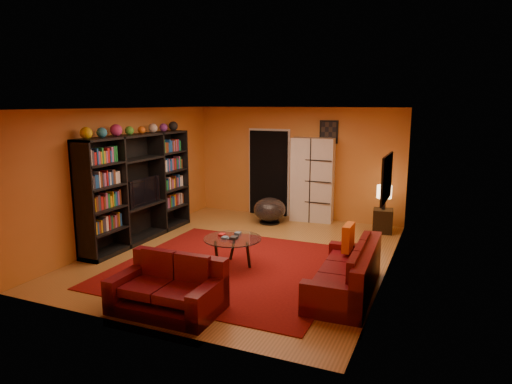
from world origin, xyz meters
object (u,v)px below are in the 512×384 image
at_px(entertainment_unit, 139,188).
at_px(side_table, 383,221).
at_px(bowl_chair, 270,210).
at_px(table_lamp, 384,192).
at_px(tv, 140,191).
at_px(coffee_table, 233,241).
at_px(sofa, 350,275).
at_px(storage_cabinet, 313,180).
at_px(loveseat, 170,288).

xyz_separation_m(entertainment_unit, side_table, (4.38, 2.43, -0.80)).
bearing_deg(entertainment_unit, bowl_chair, 48.69).
bearing_deg(side_table, bowl_chair, -174.22).
bearing_deg(table_lamp, tv, -150.59).
bearing_deg(tv, bowl_chair, -40.40).
bearing_deg(tv, coffee_table, -105.41).
height_order(entertainment_unit, side_table, entertainment_unit).
relative_size(entertainment_unit, sofa, 1.51).
bearing_deg(storage_cabinet, side_table, -17.32).
height_order(loveseat, storage_cabinet, storage_cabinet).
xyz_separation_m(loveseat, side_table, (2.07, 4.85, -0.04)).
bearing_deg(table_lamp, loveseat, -113.07).
xyz_separation_m(sofa, table_lamp, (-0.02, 3.43, 0.57)).
bearing_deg(table_lamp, sofa, -89.61).
xyz_separation_m(loveseat, bowl_chair, (-0.40, 4.60, 0.03)).
distance_m(loveseat, bowl_chair, 4.62).
xyz_separation_m(sofa, loveseat, (-2.09, -1.42, -0.00)).
height_order(sofa, loveseat, same).
relative_size(loveseat, side_table, 2.85).
bearing_deg(coffee_table, entertainment_unit, 164.61).
height_order(loveseat, coffee_table, loveseat).
distance_m(entertainment_unit, tv, 0.08).
height_order(tv, table_lamp, tv).
bearing_deg(loveseat, entertainment_unit, 43.06).
xyz_separation_m(entertainment_unit, tv, (0.05, -0.01, -0.06)).
relative_size(coffee_table, table_lamp, 1.89).
height_order(tv, bowl_chair, tv).
height_order(loveseat, table_lamp, table_lamp).
bearing_deg(loveseat, coffee_table, -2.48).
bearing_deg(loveseat, table_lamp, -23.77).
xyz_separation_m(entertainment_unit, storage_cabinet, (2.73, 2.80, -0.09)).
bearing_deg(tv, entertainment_unit, 75.51).
distance_m(entertainment_unit, side_table, 5.07).
height_order(entertainment_unit, loveseat, entertainment_unit).
bearing_deg(entertainment_unit, loveseat, -46.23).
bearing_deg(sofa, tv, 165.10).
relative_size(coffee_table, storage_cabinet, 0.50).
height_order(tv, sofa, tv).
height_order(storage_cabinet, table_lamp, storage_cabinet).
bearing_deg(side_table, tv, -150.59).
relative_size(storage_cabinet, bowl_chair, 2.65).
bearing_deg(tv, loveseat, -136.70).
xyz_separation_m(tv, coffee_table, (2.32, -0.64, -0.55)).
bearing_deg(table_lamp, storage_cabinet, 167.40).
height_order(coffee_table, bowl_chair, bowl_chair).
bearing_deg(coffee_table, tv, 164.59).
height_order(coffee_table, table_lamp, table_lamp).
bearing_deg(entertainment_unit, storage_cabinet, 45.78).
bearing_deg(sofa, entertainment_unit, 165.08).
bearing_deg(table_lamp, entertainment_unit, -151.00).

